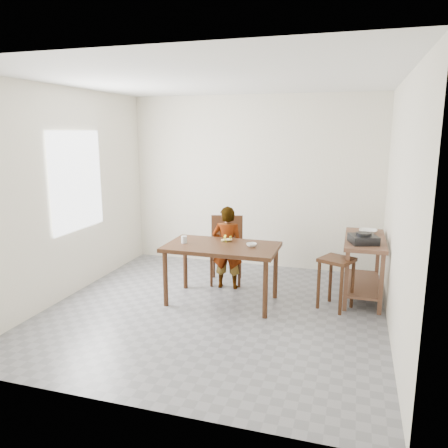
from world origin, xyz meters
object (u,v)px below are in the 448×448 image
(dining_table, at_px, (222,274))
(stool, at_px, (336,283))
(child, at_px, (227,248))
(prep_counter, at_px, (363,268))
(dining_chair, at_px, (226,251))

(dining_table, bearing_deg, stool, 8.58)
(child, bearing_deg, stool, 161.28)
(prep_counter, bearing_deg, stool, -123.43)
(dining_table, height_order, stool, dining_table)
(prep_counter, height_order, stool, prep_counter)
(prep_counter, xyz_separation_m, dining_chair, (-1.88, 0.03, 0.07))
(child, bearing_deg, prep_counter, 178.83)
(dining_chair, height_order, stool, dining_chair)
(stool, bearing_deg, prep_counter, 56.57)
(dining_chair, bearing_deg, stool, -31.38)
(prep_counter, height_order, child, child)
(child, bearing_deg, dining_chair, -76.11)
(child, bearing_deg, dining_table, 91.93)
(dining_table, distance_m, prep_counter, 1.86)
(dining_table, bearing_deg, dining_chair, 102.23)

